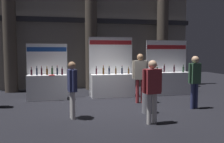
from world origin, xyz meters
TOP-DOWN VIEW (x-y plane):
  - ground_plane at (0.00, 0.00)m, footprint 24.00×24.00m
  - hall_colonnade at (0.00, 4.43)m, footprint 11.08×1.18m
  - exhibitor_booth_0 at (-2.06, 1.66)m, footprint 1.61×0.73m
  - exhibitor_booth_1 at (0.61, 1.67)m, footprint 1.90×0.66m
  - exhibitor_booth_2 at (3.22, 1.70)m, footprint 1.95×0.66m
  - trash_bin at (1.11, -1.20)m, footprint 0.33×0.33m
  - visitor_0 at (-1.21, -1.36)m, footprint 0.27×0.53m
  - visitor_1 at (0.83, -2.30)m, footprint 0.57×0.31m
  - visitor_2 at (1.36, 0.24)m, footprint 0.59×0.31m
  - visitor_4 at (2.86, -1.00)m, footprint 0.50×0.26m

SIDE VIEW (x-z plane):
  - ground_plane at x=0.00m, z-range 0.00..0.00m
  - trash_bin at x=1.11m, z-range 0.00..0.70m
  - exhibitor_booth_0 at x=-2.06m, z-range -0.53..1.71m
  - exhibitor_booth_2 at x=3.22m, z-range -0.60..1.82m
  - exhibitor_booth_1 at x=0.61m, z-range -0.66..1.89m
  - visitor_0 at x=-1.21m, z-range 0.14..1.78m
  - visitor_1 at x=0.83m, z-range 0.17..1.87m
  - visitor_4 at x=2.86m, z-range 0.16..1.94m
  - visitor_2 at x=1.36m, z-range 0.20..2.04m
  - hall_colonnade at x=0.00m, z-range -0.06..6.35m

